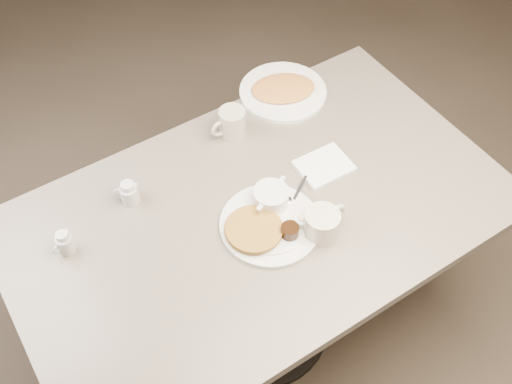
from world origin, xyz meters
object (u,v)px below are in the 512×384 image
hash_plate (283,91)px  coffee_mug_far (231,123)px  diner_table (259,242)px  coffee_mug_near (323,223)px  creamer_right (129,193)px  main_plate (268,219)px  creamer_left (65,243)px

hash_plate → coffee_mug_far: bearing=-164.8°
diner_table → coffee_mug_near: bearing=-56.5°
coffee_mug_far → hash_plate: bearing=15.2°
coffee_mug_near → hash_plate: (0.24, 0.56, -0.03)m
coffee_mug_far → creamer_right: bearing=-169.9°
main_plate → creamer_left: bearing=156.3°
main_plate → coffee_mug_near: size_ratio=2.63×
creamer_right → hash_plate: 0.68m
coffee_mug_far → hash_plate: (0.26, 0.07, -0.04)m
main_plate → coffee_mug_far: size_ratio=3.16×
hash_plate → main_plate: bearing=-128.9°
creamer_right → coffee_mug_far: bearing=10.1°
creamer_right → hash_plate: size_ratio=0.20×
diner_table → hash_plate: bearing=47.8°
diner_table → main_plate: size_ratio=3.76×
diner_table → coffee_mug_far: (0.10, 0.32, 0.22)m
diner_table → creamer_right: creamer_right is taller
creamer_left → creamer_right: size_ratio=1.00×
coffee_mug_far → hash_plate: 0.27m
main_plate → coffee_mug_near: 0.16m
coffee_mug_near → coffee_mug_far: size_ratio=1.20×
main_plate → creamer_right: size_ratio=4.99×
coffee_mug_far → creamer_right: (-0.41, -0.07, -0.01)m
creamer_left → coffee_mug_near: bearing=-28.2°
main_plate → coffee_mug_near: (0.11, -0.11, 0.02)m
main_plate → creamer_right: bearing=135.5°
creamer_left → hash_plate: size_ratio=0.20×
diner_table → coffee_mug_near: coffee_mug_near is taller
coffee_mug_near → hash_plate: bearing=66.3°
coffee_mug_near → creamer_left: coffee_mug_near is taller
coffee_mug_near → creamer_left: size_ratio=1.90×
hash_plate → coffee_mug_near: bearing=-113.7°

